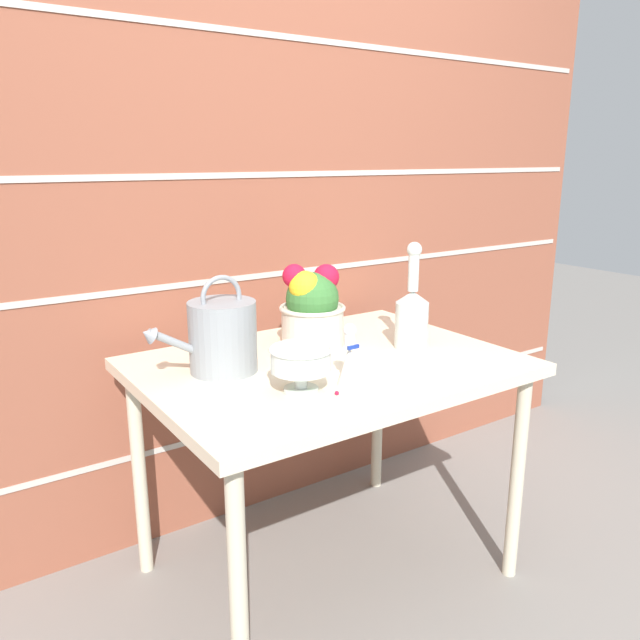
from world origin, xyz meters
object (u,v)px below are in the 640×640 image
object	(u,v)px
flower_planter	(312,308)
figurine_vase	(349,360)
watering_can	(222,336)
crystal_pedestal_bowl	(301,361)
glass_decanter	(412,314)

from	to	relation	value
flower_planter	figurine_vase	bearing A→B (deg)	-108.12
figurine_vase	watering_can	bearing A→B (deg)	128.15
flower_planter	watering_can	bearing A→B (deg)	-169.28
crystal_pedestal_bowl	figurine_vase	world-z (taller)	figurine_vase
crystal_pedestal_bowl	flower_planter	xyz separation A→B (m)	(0.26, 0.33, 0.04)
crystal_pedestal_bowl	glass_decanter	size ratio (longest dim) A/B	0.49
crystal_pedestal_bowl	flower_planter	bearing A→B (deg)	52.62
glass_decanter	figurine_vase	bearing A→B (deg)	-156.14
flower_planter	glass_decanter	xyz separation A→B (m)	(0.25, -0.20, -0.01)
flower_planter	figurine_vase	xyz separation A→B (m)	(-0.12, -0.36, -0.06)
watering_can	crystal_pedestal_bowl	world-z (taller)	watering_can
crystal_pedestal_bowl	flower_planter	world-z (taller)	flower_planter
figurine_vase	glass_decanter	bearing A→B (deg)	23.86
flower_planter	figurine_vase	size ratio (longest dim) A/B	1.57
watering_can	crystal_pedestal_bowl	distance (m)	0.29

